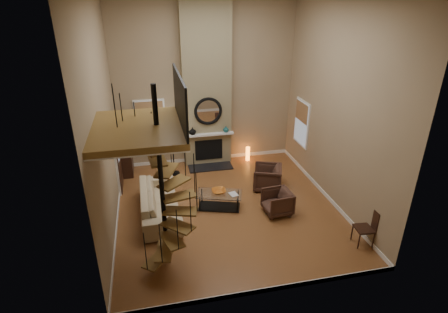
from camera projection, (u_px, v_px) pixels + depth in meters
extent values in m
cube|color=#9D6232|center=(227.00, 207.00, 10.11)|extent=(6.00, 6.50, 0.01)
cube|color=#9C8665|center=(206.00, 84.00, 11.84)|extent=(6.00, 0.02, 5.50)
cube|color=#9C8665|center=(270.00, 172.00, 6.07)|extent=(6.00, 0.02, 5.50)
cube|color=#9C8665|center=(103.00, 123.00, 8.37)|extent=(0.02, 6.50, 5.50)
cube|color=#9C8665|center=(337.00, 107.00, 9.54)|extent=(0.02, 6.50, 5.50)
cube|color=white|center=(207.00, 158.00, 12.95)|extent=(6.00, 0.02, 0.12)
cube|color=white|center=(263.00, 291.00, 7.20)|extent=(6.00, 0.02, 0.12)
cube|color=white|center=(117.00, 218.00, 9.50)|extent=(0.02, 6.50, 0.12)
cube|color=white|center=(325.00, 194.00, 10.66)|extent=(0.02, 6.50, 0.12)
cube|color=#877A58|center=(207.00, 86.00, 11.67)|extent=(1.60, 0.38, 5.50)
cube|color=black|center=(211.00, 167.00, 12.37)|extent=(1.50, 0.60, 0.04)
cube|color=black|center=(209.00, 150.00, 12.41)|extent=(0.95, 0.02, 0.72)
cube|color=white|center=(209.00, 134.00, 12.09)|extent=(1.70, 0.18, 0.06)
torus|color=black|center=(208.00, 111.00, 11.81)|extent=(0.94, 0.10, 0.94)
cylinder|color=white|center=(208.00, 111.00, 11.82)|extent=(0.80, 0.01, 0.80)
imported|color=black|center=(192.00, 131.00, 11.95)|extent=(0.24, 0.24, 0.25)
imported|color=#174E51|center=(226.00, 129.00, 12.18)|extent=(0.20, 0.20, 0.21)
cube|color=white|center=(150.00, 122.00, 11.93)|extent=(1.02, 0.04, 1.52)
cube|color=#8C9EB2|center=(150.00, 122.00, 11.91)|extent=(0.90, 0.01, 1.40)
cube|color=#A5774A|center=(150.00, 116.00, 11.81)|extent=(0.90, 0.01, 0.98)
cube|color=white|center=(302.00, 123.00, 11.79)|extent=(0.04, 1.02, 1.52)
cube|color=#8C9EB2|center=(301.00, 123.00, 11.78)|extent=(0.01, 0.90, 1.40)
cube|color=#A5774A|center=(302.00, 112.00, 11.62)|extent=(0.01, 0.90, 0.63)
cube|color=white|center=(117.00, 157.00, 10.68)|extent=(0.06, 1.05, 2.16)
cube|color=black|center=(118.00, 158.00, 10.70)|extent=(0.05, 0.90, 2.05)
cube|color=#8C9EB2|center=(118.00, 144.00, 10.53)|extent=(0.01, 0.60, 0.90)
cube|color=brown|center=(138.00, 129.00, 6.76)|extent=(1.70, 2.20, 0.12)
cube|color=white|center=(138.00, 132.00, 6.79)|extent=(1.70, 2.20, 0.03)
cube|color=black|center=(180.00, 99.00, 6.69)|extent=(0.04, 2.20, 0.94)
cylinder|color=black|center=(161.00, 181.00, 7.31)|extent=(0.10, 0.10, 4.02)
cube|color=brown|center=(158.00, 259.00, 7.75)|extent=(0.71, 0.78, 0.04)
cylinder|color=black|center=(145.00, 252.00, 7.26)|extent=(0.02, 0.02, 0.94)
cube|color=brown|center=(164.00, 251.00, 7.61)|extent=(0.46, 0.77, 0.04)
cylinder|color=black|center=(161.00, 244.00, 7.09)|extent=(0.02, 0.02, 0.94)
cube|color=brown|center=(172.00, 239.00, 7.55)|extent=(0.55, 0.79, 0.04)
cylinder|color=black|center=(177.00, 230.00, 7.07)|extent=(0.02, 0.02, 0.94)
cube|color=brown|center=(178.00, 226.00, 7.55)|extent=(0.75, 0.74, 0.04)
cylinder|color=black|center=(191.00, 212.00, 7.18)|extent=(0.02, 0.02, 0.94)
cube|color=brown|center=(180.00, 211.00, 7.59)|extent=(0.79, 0.53, 0.04)
cylinder|color=black|center=(197.00, 192.00, 7.37)|extent=(0.02, 0.02, 0.94)
cube|color=brown|center=(179.00, 196.00, 7.64)|extent=(0.77, 0.48, 0.04)
cylinder|color=black|center=(194.00, 174.00, 7.58)|extent=(0.02, 0.02, 0.94)
cube|color=brown|center=(174.00, 183.00, 7.65)|extent=(0.77, 0.72, 0.04)
cylinder|color=black|center=(185.00, 157.00, 7.72)|extent=(0.02, 0.02, 0.94)
cube|color=brown|center=(166.00, 170.00, 7.61)|extent=(0.58, 0.79, 0.04)
cylinder|color=black|center=(170.00, 144.00, 7.73)|extent=(0.02, 0.02, 0.94)
cube|color=brown|center=(157.00, 160.00, 7.49)|extent=(0.41, 0.75, 0.04)
cylinder|color=black|center=(153.00, 133.00, 7.60)|extent=(0.02, 0.02, 0.94)
cube|color=brown|center=(148.00, 150.00, 7.29)|extent=(0.68, 0.79, 0.04)
cylinder|color=black|center=(136.00, 124.00, 7.32)|extent=(0.02, 0.02, 0.94)
cube|color=brown|center=(141.00, 141.00, 7.05)|extent=(0.80, 0.64, 0.04)
cylinder|color=black|center=(122.00, 117.00, 6.94)|extent=(0.02, 0.02, 0.94)
cube|color=brown|center=(138.00, 132.00, 6.78)|extent=(0.72, 0.34, 0.04)
cylinder|color=black|center=(115.00, 109.00, 6.51)|extent=(0.02, 0.02, 0.94)
cube|color=black|center=(124.00, 147.00, 11.63)|extent=(0.42, 0.89, 2.00)
imported|color=tan|center=(159.00, 201.00, 9.64)|extent=(1.02, 2.52, 0.73)
imported|color=#43291F|center=(270.00, 178.00, 10.95)|extent=(1.08, 1.07, 0.77)
imported|color=#43291F|center=(280.00, 202.00, 9.71)|extent=(0.78, 0.76, 0.66)
cube|color=silver|center=(219.00, 194.00, 9.91)|extent=(1.38, 0.97, 0.02)
cube|color=black|center=(219.00, 207.00, 10.09)|extent=(1.25, 0.84, 0.02)
cylinder|color=black|center=(200.00, 204.00, 9.85)|extent=(0.04, 0.04, 0.46)
cylinder|color=black|center=(237.00, 206.00, 9.76)|extent=(0.04, 0.04, 0.46)
cylinder|color=black|center=(202.00, 196.00, 10.24)|extent=(0.04, 0.04, 0.46)
cylinder|color=black|center=(238.00, 197.00, 10.16)|extent=(0.04, 0.04, 0.46)
imported|color=#C46B22|center=(219.00, 191.00, 9.93)|extent=(0.40, 0.40, 0.10)
imported|color=gray|center=(233.00, 195.00, 9.84)|extent=(0.26, 0.31, 0.03)
cylinder|color=black|center=(175.00, 173.00, 11.97)|extent=(0.36, 0.36, 0.03)
cylinder|color=black|center=(173.00, 152.00, 11.64)|extent=(0.04, 0.04, 1.53)
cylinder|color=#F2E5C6|center=(172.00, 130.00, 11.33)|extent=(0.40, 0.40, 0.32)
cylinder|color=orange|center=(248.00, 154.00, 12.84)|extent=(0.14, 0.14, 0.51)
cube|color=black|center=(364.00, 229.00, 8.45)|extent=(0.44, 0.44, 0.05)
cube|color=black|center=(374.00, 219.00, 8.37)|extent=(0.07, 0.39, 0.48)
cylinder|color=black|center=(359.00, 242.00, 8.37)|extent=(0.04, 0.04, 0.39)
cylinder|color=black|center=(373.00, 241.00, 8.41)|extent=(0.04, 0.04, 0.39)
cylinder|color=black|center=(352.00, 233.00, 8.69)|extent=(0.04, 0.04, 0.39)
cylinder|color=black|center=(366.00, 231.00, 8.73)|extent=(0.04, 0.04, 0.39)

